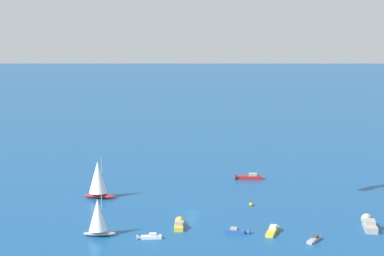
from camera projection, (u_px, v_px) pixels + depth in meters
The scene contains 11 objects.
ground_plane at pixel (192, 212), 169.98m from camera, with size 2000.00×2000.00×0.00m, color navy.
motorboat_near_centre at pixel (247, 177), 208.04m from camera, with size 6.32×8.48×2.49m.
motorboat_far_port at pixel (239, 231), 152.12m from camera, with size 4.88×4.96×1.61m.
sailboat_far_stbd at pixel (98, 179), 183.58m from camera, with size 8.01×8.34×11.66m.
motorboat_inshore at pixel (179, 224), 156.78m from camera, with size 7.89×5.80×2.31m.
motorboat_offshore at pixel (369, 224), 156.51m from camera, with size 9.98×8.65×3.06m.
motorboat_trailing at pixel (314, 240), 145.79m from camera, with size 3.50×5.25×1.51m.
sailboat_ahead at pixel (98, 217), 149.49m from camera, with size 5.63×7.50×9.56m.
motorboat_mid_cluster at pixel (272, 231), 151.45m from camera, with size 6.07×6.52×2.06m.
motorboat_outer_ring_b at pixel (148, 237), 147.80m from camera, with size 3.56×5.67×1.62m.
marker_buoy at pixel (251, 204), 175.96m from camera, with size 1.10×1.10×2.10m.
Camera 1 is at (142.65, -83.37, 45.34)m, focal length 62.24 mm.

